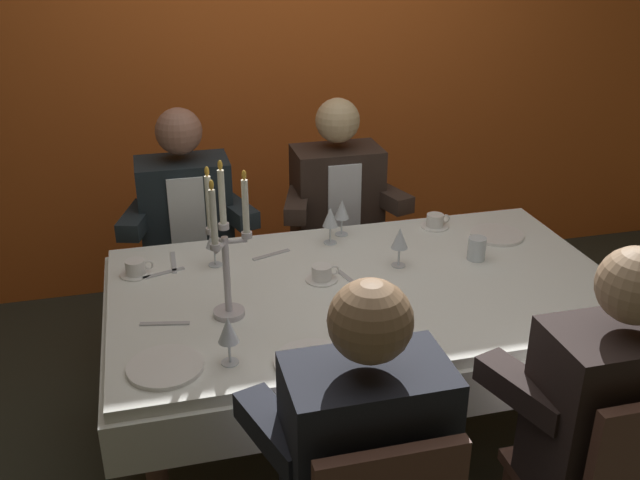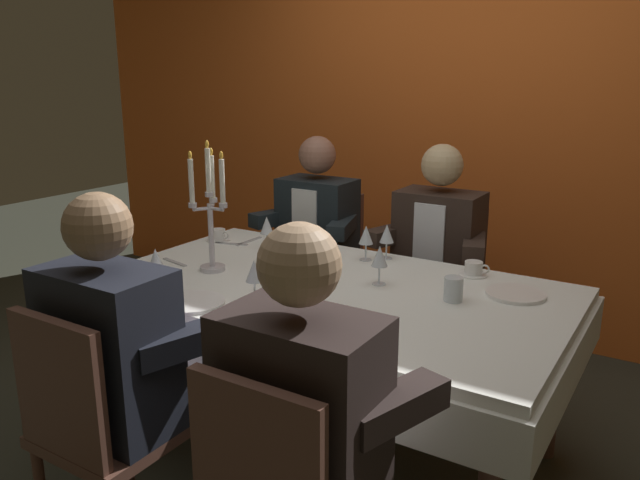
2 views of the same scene
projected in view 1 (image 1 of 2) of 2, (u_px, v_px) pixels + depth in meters
ground_plane at (361, 439)px, 3.02m from camera, size 12.00×12.00×0.00m
back_wall at (277, 47)px, 3.92m from camera, size 6.00×0.12×2.70m
dining_table at (365, 311)px, 2.76m from camera, size 1.94×1.14×0.74m
candelabra at (225, 250)px, 2.40m from camera, size 0.15×0.17×0.57m
dinner_plate_0 at (165, 367)px, 2.21m from camera, size 0.24×0.24×0.01m
dinner_plate_1 at (497, 235)px, 3.11m from camera, size 0.23×0.23×0.01m
dinner_plate_2 at (312, 361)px, 2.23m from camera, size 0.24×0.24×0.01m
wine_glass_0 at (354, 300)px, 2.36m from camera, size 0.07×0.07×0.16m
wine_glass_1 at (400, 240)px, 2.80m from camera, size 0.07×0.07×0.16m
wine_glass_2 at (228, 332)px, 2.19m from camera, size 0.07×0.07×0.16m
wine_glass_3 at (330, 218)px, 3.00m from camera, size 0.07×0.07×0.16m
wine_glass_4 at (342, 210)px, 3.08m from camera, size 0.07×0.07×0.16m
wine_glass_5 at (214, 239)px, 2.81m from camera, size 0.07×0.07×0.16m
water_tumbler_0 at (477, 249)px, 2.89m from camera, size 0.07×0.07×0.09m
coffee_cup_0 at (136, 268)px, 2.77m from camera, size 0.13×0.12×0.06m
coffee_cup_1 at (435, 222)px, 3.19m from camera, size 0.13×0.12×0.06m
coffee_cup_2 at (322, 274)px, 2.73m from camera, size 0.13×0.12×0.06m
knife_0 at (351, 281)px, 2.73m from camera, size 0.07×0.19×0.01m
fork_1 at (271, 255)px, 2.94m from camera, size 0.17×0.07×0.01m
fork_2 at (165, 324)px, 2.45m from camera, size 0.17×0.05×0.01m
spoon_3 at (366, 352)px, 2.29m from camera, size 0.17×0.05×0.01m
knife_4 at (174, 262)px, 2.87m from camera, size 0.02×0.19×0.01m
fork_5 at (164, 273)px, 2.79m from camera, size 0.17×0.07×0.01m
seated_diner_0 at (186, 214)px, 3.36m from camera, size 0.63×0.48×1.24m
seated_diner_1 at (367, 454)px, 1.87m from camera, size 0.63×0.48×1.24m
seated_diner_2 at (336, 199)px, 3.52m from camera, size 0.63×0.48×1.24m
seated_diner_3 at (612, 410)px, 2.03m from camera, size 0.63×0.48×1.24m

